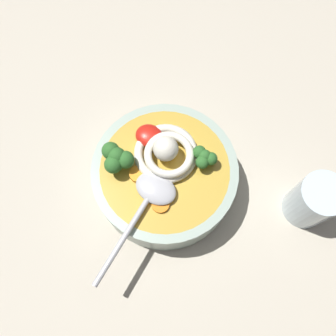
# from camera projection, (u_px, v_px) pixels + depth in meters

# --- Properties ---
(table_slab) EXTENTS (1.19, 1.19, 0.04)m
(table_slab) POSITION_uv_depth(u_px,v_px,m) (165.00, 187.00, 0.60)
(table_slab) COLOR #BCB29E
(table_slab) RESTS_ON ground
(soup_bowl) EXTENTS (0.21, 0.21, 0.07)m
(soup_bowl) POSITION_uv_depth(u_px,v_px,m) (168.00, 175.00, 0.55)
(soup_bowl) COLOR #9EB2A3
(soup_bowl) RESTS_ON table_slab
(noodle_pile) EXTENTS (0.10, 0.10, 0.04)m
(noodle_pile) POSITION_uv_depth(u_px,v_px,m) (167.00, 153.00, 0.52)
(noodle_pile) COLOR silver
(noodle_pile) RESTS_ON soup_bowl
(soup_spoon) EXTENTS (0.07, 0.18, 0.02)m
(soup_spoon) POSITION_uv_depth(u_px,v_px,m) (149.00, 196.00, 0.50)
(soup_spoon) COLOR #B7B7BC
(soup_spoon) RESTS_ON soup_bowl
(chili_sauce_dollop) EXTENTS (0.04, 0.04, 0.02)m
(chili_sauce_dollop) POSITION_uv_depth(u_px,v_px,m) (149.00, 136.00, 0.53)
(chili_sauce_dollop) COLOR red
(chili_sauce_dollop) RESTS_ON soup_bowl
(broccoli_floret_rear) EXTENTS (0.04, 0.03, 0.03)m
(broccoli_floret_rear) POSITION_uv_depth(u_px,v_px,m) (204.00, 157.00, 0.51)
(broccoli_floret_rear) COLOR #7A9E60
(broccoli_floret_rear) RESTS_ON soup_bowl
(broccoli_floret_near_spoon) EXTENTS (0.05, 0.04, 0.04)m
(broccoli_floret_near_spoon) POSITION_uv_depth(u_px,v_px,m) (117.00, 158.00, 0.50)
(broccoli_floret_near_spoon) COLOR #7A9E60
(broccoli_floret_near_spoon) RESTS_ON soup_bowl
(carrot_slice_right) EXTENTS (0.02, 0.02, 0.01)m
(carrot_slice_right) POSITION_uv_depth(u_px,v_px,m) (160.00, 204.00, 0.50)
(carrot_slice_right) COLOR orange
(carrot_slice_right) RESTS_ON soup_bowl
(carrot_slice_far) EXTENTS (0.02, 0.02, 0.01)m
(carrot_slice_far) POSITION_uv_depth(u_px,v_px,m) (138.00, 174.00, 0.51)
(carrot_slice_far) COLOR orange
(carrot_slice_far) RESTS_ON soup_bowl
(drinking_glass) EXTENTS (0.07, 0.07, 0.09)m
(drinking_glass) POSITION_uv_depth(u_px,v_px,m) (313.00, 201.00, 0.53)
(drinking_glass) COLOR silver
(drinking_glass) RESTS_ON table_slab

